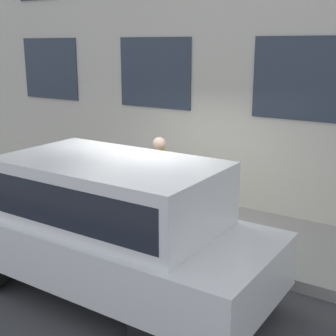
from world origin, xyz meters
TOP-DOWN VIEW (x-y plane):
  - ground_plane at (0.00, 0.00)m, footprint 80.00×80.00m
  - sidewalk at (1.17, 0.00)m, footprint 2.33×60.00m
  - building_facade at (2.48, 0.00)m, footprint 0.33×40.00m
  - fire_hydrant at (0.55, -0.13)m, footprint 0.29×0.42m
  - person at (0.95, 0.50)m, footprint 0.37×0.25m
  - parked_truck_white_near at (-1.37, -0.25)m, footprint 1.89×4.66m

SIDE VIEW (x-z plane):
  - ground_plane at x=0.00m, z-range 0.00..0.00m
  - sidewalk at x=1.17m, z-range 0.00..0.18m
  - fire_hydrant at x=0.55m, z-range 0.19..0.93m
  - parked_truck_white_near at x=-1.37m, z-range 0.13..2.01m
  - person at x=0.95m, z-range 0.33..1.87m
  - building_facade at x=2.48m, z-range 0.00..7.86m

